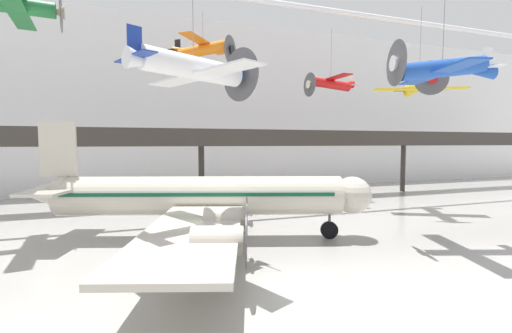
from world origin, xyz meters
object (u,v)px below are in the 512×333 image
Objects in this scene: suspended_plane_red_highwing at (331,84)px; suspended_plane_blue_trainer at (442,69)px; suspended_plane_green_biplane at (12,4)px; suspended_plane_white_twin at (193,68)px; suspended_plane_orange_highwing at (203,50)px; airliner_silver_main at (199,197)px; suspended_plane_yellow_lowwing at (419,86)px.

suspended_plane_red_highwing is 19.80m from suspended_plane_blue_trainer.
suspended_plane_white_twin is (11.41, -9.96, -5.74)m from suspended_plane_green_biplane.
suspended_plane_red_highwing is 27.41m from suspended_plane_white_twin.
suspended_plane_orange_highwing is 0.69× the size of suspended_plane_white_twin.
suspended_plane_green_biplane reaches higher than suspended_plane_blue_trainer.
airliner_silver_main is at bearing 53.69° from suspended_plane_white_twin.
suspended_plane_orange_highwing is 17.32m from suspended_plane_green_biplane.
suspended_plane_red_highwing is at bearing -81.47° from suspended_plane_blue_trainer.
suspended_plane_white_twin is at bearing -83.76° from airliner_silver_main.
suspended_plane_blue_trainer is at bearing -27.37° from suspended_plane_green_biplane.
suspended_plane_green_biplane is at bearing 12.89° from suspended_plane_red_highwing.
suspended_plane_blue_trainer is (13.25, -19.13, -5.00)m from suspended_plane_orange_highwing.
suspended_plane_yellow_lowwing is (21.13, -8.92, -4.19)m from suspended_plane_orange_highwing.
suspended_plane_red_highwing is 0.89× the size of suspended_plane_yellow_lowwing.
suspended_plane_red_highwing reaches higher than airliner_silver_main.
suspended_plane_orange_highwing reaches higher than suspended_plane_red_highwing.
suspended_plane_orange_highwing is at bearing 53.37° from suspended_plane_white_twin.
suspended_plane_orange_highwing is at bearing -38.41° from suspended_plane_blue_trainer.
suspended_plane_red_highwing is at bearing 8.86° from suspended_plane_green_biplane.
suspended_plane_green_biplane is at bearing 179.55° from airliner_silver_main.
airliner_silver_main is at bearing -24.65° from suspended_plane_green_biplane.
suspended_plane_red_highwing is 1.09× the size of suspended_plane_orange_highwing.
suspended_plane_white_twin is (-3.81, -18.23, -5.96)m from suspended_plane_orange_highwing.
suspended_plane_green_biplane reaches higher than suspended_plane_yellow_lowwing.
suspended_plane_orange_highwing is 23.32m from suspended_plane_yellow_lowwing.
suspended_plane_white_twin is at bearing -47.59° from suspended_plane_green_biplane.
suspended_plane_white_twin is at bearing 40.53° from suspended_plane_red_highwing.
airliner_silver_main is 3.14× the size of suspended_plane_yellow_lowwing.
suspended_plane_orange_highwing is at bearing 22.02° from suspended_plane_green_biplane.
suspended_plane_red_highwing is 0.75× the size of suspended_plane_white_twin.
suspended_plane_red_highwing is at bearing 51.91° from airliner_silver_main.
airliner_silver_main is 19.23m from suspended_plane_green_biplane.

